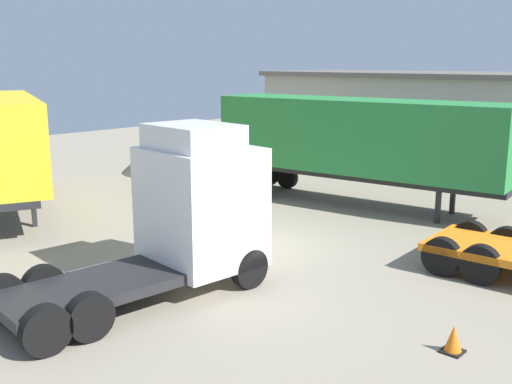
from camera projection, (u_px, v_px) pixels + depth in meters
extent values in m
plane|color=gray|center=(251.00, 247.00, 18.00)|extent=(60.00, 60.00, 0.00)
cube|color=#B7B2A3|center=(491.00, 125.00, 30.22)|extent=(24.07, 7.49, 4.62)
cube|color=#70665B|center=(495.00, 76.00, 29.70)|extent=(24.57, 7.99, 0.25)
cube|color=#4C5156|center=(361.00, 133.00, 31.18)|extent=(3.20, 0.08, 3.60)
cube|color=silver|center=(201.00, 206.00, 14.75)|extent=(2.70, 2.61, 2.92)
cube|color=silver|center=(193.00, 137.00, 14.25)|extent=(2.24, 1.86, 0.60)
cube|color=black|center=(237.00, 177.00, 15.40)|extent=(2.10, 0.26, 1.05)
cube|color=#232326|center=(88.00, 289.00, 12.99)|extent=(2.32, 4.01, 0.24)
cylinder|color=#B2B2B7|center=(92.00, 278.00, 14.14)|extent=(0.65, 1.14, 0.56)
cylinder|color=black|center=(196.00, 248.00, 16.26)|extent=(0.38, 1.02, 0.99)
cylinder|color=black|center=(249.00, 268.00, 14.67)|extent=(0.38, 1.02, 0.99)
cylinder|color=black|center=(44.00, 287.00, 13.47)|extent=(0.38, 1.02, 0.99)
cylinder|color=black|center=(90.00, 317.00, 11.88)|extent=(0.38, 1.02, 0.99)
cylinder|color=black|center=(3.00, 297.00, 12.88)|extent=(0.38, 1.02, 0.99)
cylinder|color=black|center=(46.00, 330.00, 11.29)|extent=(0.38, 1.02, 0.99)
cube|color=#28843D|center=(359.00, 135.00, 22.63)|extent=(11.55, 3.93, 2.71)
cube|color=#232326|center=(357.00, 174.00, 22.94)|extent=(11.45, 3.18, 0.24)
cube|color=#232326|center=(453.00, 199.00, 21.77)|extent=(0.18, 0.18, 1.11)
cube|color=#232326|center=(438.00, 207.00, 20.49)|extent=(0.18, 0.18, 1.11)
cylinder|color=black|center=(287.00, 178.00, 26.17)|extent=(0.96, 0.42, 0.93)
cylinder|color=black|center=(259.00, 186.00, 24.42)|extent=(0.96, 0.42, 0.93)
cylinder|color=black|center=(269.00, 175.00, 26.73)|extent=(0.96, 0.42, 0.93)
cylinder|color=black|center=(239.00, 183.00, 24.98)|extent=(0.96, 0.42, 0.93)
cube|color=#232326|center=(3.00, 180.00, 21.73)|extent=(9.14, 5.14, 0.24)
cube|color=#232326|center=(34.00, 210.00, 20.09)|extent=(0.21, 0.21, 1.11)
cylinder|color=black|center=(31.00, 183.00, 24.81)|extent=(1.09, 0.68, 1.05)
cylinder|color=black|center=(29.00, 178.00, 25.69)|extent=(1.09, 0.68, 1.05)
cylinder|color=black|center=(506.00, 245.00, 16.50)|extent=(1.03, 0.37, 1.01)
cylinder|color=black|center=(480.00, 264.00, 14.90)|extent=(1.03, 0.37, 1.01)
cylinder|color=black|center=(470.00, 238.00, 17.11)|extent=(1.03, 0.37, 1.01)
cylinder|color=black|center=(442.00, 256.00, 15.52)|extent=(1.03, 0.37, 1.01)
cone|color=#565147|center=(166.00, 152.00, 29.99)|extent=(4.41, 4.41, 1.99)
cube|color=black|center=(452.00, 351.00, 11.48)|extent=(0.40, 0.40, 0.04)
cone|color=orange|center=(453.00, 339.00, 11.42)|extent=(0.36, 0.36, 0.55)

